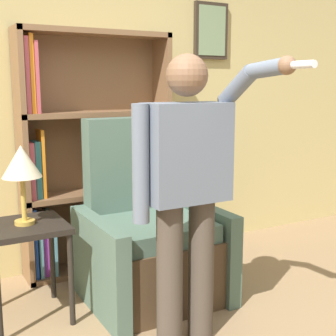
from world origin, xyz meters
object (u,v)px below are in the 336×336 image
Objects in this scene: bookcase at (85,158)px; person_standing at (187,182)px; table_lamp at (22,164)px; armchair at (149,242)px; side_table at (26,239)px.

bookcase is 1.15× the size of person_standing.
bookcase is 0.86m from table_lamp.
table_lamp is at bearing -135.13° from bookcase.
table_lamp is at bearing 174.98° from armchair.
person_standing is at bearing -84.60° from bookcase.
side_table is 0.48m from table_lamp.
bookcase is 1.34m from person_standing.
side_table is at bearing -63.43° from table_lamp.
armchair is at bearing 82.06° from person_standing.
table_lamp is (-0.00, 0.00, 0.48)m from side_table.
person_standing is at bearing -44.93° from side_table.
armchair is 1.99× the size of side_table.
person_standing is (-0.09, -0.66, 0.56)m from armchair.
armchair is 0.84m from side_table.
armchair is at bearing -72.13° from bookcase.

